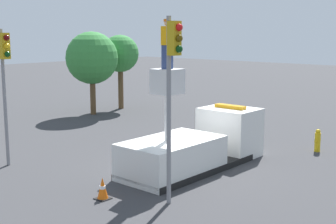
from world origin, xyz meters
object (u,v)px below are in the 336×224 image
(fire_hydrant, at_px, (318,141))
(traffic_cone_rear, at_px, (103,189))
(bucket_truck, at_px, (196,146))
(traffic_light_pole, at_px, (172,74))
(tree_left_bg, at_px, (92,58))
(traffic_light_across, at_px, (5,70))
(tree_right_bg, at_px, (120,54))
(worker, at_px, (167,44))

(fire_hydrant, relative_size, traffic_cone_rear, 1.43)
(bucket_truck, height_order, traffic_cone_rear, bucket_truck)
(traffic_light_pole, height_order, tree_left_bg, traffic_light_pole)
(bucket_truck, xyz_separation_m, traffic_light_across, (-4.80, 5.68, 3.00))
(bucket_truck, height_order, tree_right_bg, tree_right_bg)
(bucket_truck, height_order, worker, worker)
(tree_left_bg, bearing_deg, fire_hydrant, -88.52)
(bucket_truck, relative_size, traffic_light_pole, 1.17)
(traffic_light_pole, distance_m, traffic_light_across, 7.72)
(bucket_truck, relative_size, tree_left_bg, 1.26)
(traffic_cone_rear, bearing_deg, traffic_light_pole, -60.00)
(fire_hydrant, distance_m, tree_left_bg, 15.36)
(bucket_truck, xyz_separation_m, fire_hydrant, (5.48, -2.61, -0.32))
(worker, distance_m, traffic_light_across, 6.54)
(bucket_truck, height_order, tree_left_bg, tree_left_bg)
(traffic_cone_rear, bearing_deg, bucket_truck, 0.02)
(bucket_truck, height_order, traffic_light_across, traffic_light_across)
(traffic_cone_rear, xyz_separation_m, tree_right_bg, (12.73, 12.78, 3.43))
(worker, distance_m, tree_left_bg, 14.22)
(traffic_light_pole, xyz_separation_m, tree_left_bg, (8.81, 14.39, -0.43))
(traffic_light_across, height_order, traffic_cone_rear, traffic_light_across)
(traffic_light_pole, xyz_separation_m, tree_right_bg, (11.60, 14.74, -0.29))
(traffic_light_pole, bearing_deg, fire_hydrant, -4.05)
(tree_left_bg, bearing_deg, traffic_light_across, -145.69)
(fire_hydrant, relative_size, tree_left_bg, 0.19)
(traffic_light_across, distance_m, tree_left_bg, 11.97)
(fire_hydrant, bearing_deg, traffic_cone_rear, 165.81)
(tree_left_bg, height_order, tree_right_bg, tree_left_bg)
(worker, relative_size, tree_right_bg, 0.34)
(worker, bearing_deg, traffic_light_pole, -135.61)
(worker, distance_m, traffic_light_pole, 2.92)
(traffic_light_pole, bearing_deg, bucket_truck, 27.80)
(bucket_truck, bearing_deg, traffic_light_across, 130.20)
(tree_left_bg, relative_size, tree_right_bg, 1.04)
(traffic_light_pole, relative_size, tree_left_bg, 1.08)
(worker, xyz_separation_m, fire_hydrant, (7.19, -2.61, -4.37))
(traffic_light_across, relative_size, tree_right_bg, 1.06)
(traffic_light_pole, height_order, tree_right_bg, traffic_light_pole)
(traffic_light_across, height_order, tree_left_bg, traffic_light_across)
(fire_hydrant, xyz_separation_m, tree_left_bg, (-0.39, 15.04, 3.13))
(worker, xyz_separation_m, traffic_light_pole, (-2.00, -1.96, -0.81))
(worker, height_order, tree_left_bg, worker)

